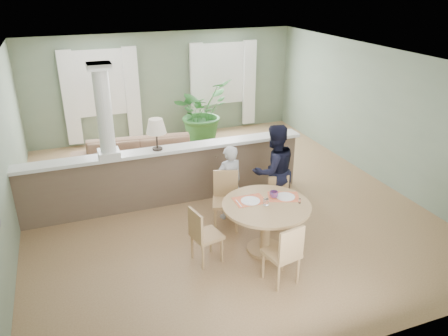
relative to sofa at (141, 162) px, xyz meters
name	(u,v)px	position (x,y,z in m)	size (l,w,h in m)	color
ground	(217,199)	(1.17, -1.36, -0.41)	(8.00, 8.00, 0.00)	tan
room_shell	(203,100)	(1.15, -0.73, 1.40)	(7.02, 8.02, 2.71)	gray
pony_wall	(162,169)	(0.19, -1.16, 0.29)	(5.32, 0.38, 2.70)	brown
sofa	(141,162)	(0.00, 0.00, 0.00)	(2.84, 1.11, 0.83)	#946F51
houseplant	(201,112)	(1.90, 1.79, 0.39)	(1.44, 1.25, 1.60)	#2D6729
dining_table	(266,214)	(1.32, -3.21, 0.23)	(1.35, 1.35, 0.92)	tan
chair_far_boy	(226,197)	(1.01, -2.29, 0.12)	(0.56, 0.56, 0.98)	tan
chair_far_man	(280,199)	(1.90, -2.54, 0.05)	(0.44, 0.44, 0.84)	tan
chair_near	(285,252)	(1.20, -4.05, 0.11)	(0.50, 0.50, 0.94)	tan
chair_side	(203,233)	(0.31, -3.17, 0.08)	(0.48, 0.48, 0.90)	tan
child_person	(229,183)	(1.16, -2.05, 0.26)	(0.49, 0.32, 1.36)	#ABACB1
man_person	(274,171)	(1.93, -2.21, 0.43)	(0.82, 0.64, 1.69)	black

